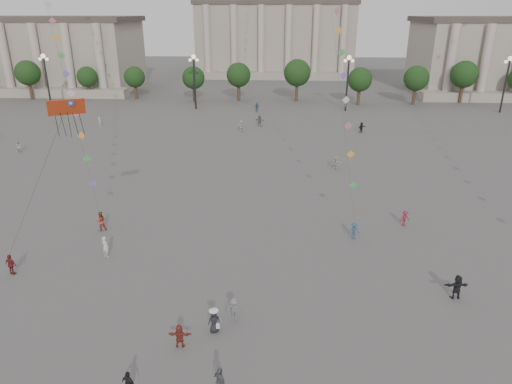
{
  "coord_description": "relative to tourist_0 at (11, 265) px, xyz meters",
  "views": [
    {
      "loc": [
        2.13,
        -21.08,
        18.79
      ],
      "look_at": [
        0.33,
        12.0,
        5.49
      ],
      "focal_mm": 32.0,
      "sensor_mm": 36.0,
      "label": 1
    }
  ],
  "objects": [
    {
      "name": "ground",
      "position": [
        18.02,
        -7.79,
        -0.85
      ],
      "size": [
        360.0,
        360.0,
        0.0
      ],
      "primitive_type": "plane",
      "color": "#575552",
      "rests_on": "ground"
    },
    {
      "name": "hall_central",
      "position": [
        18.02,
        121.43,
        13.38
      ],
      "size": [
        48.3,
        34.3,
        35.5
      ],
      "color": "#A19887",
      "rests_on": "ground"
    },
    {
      "name": "tree_row",
      "position": [
        18.02,
        70.21,
        4.54
      ],
      "size": [
        137.12,
        5.12,
        8.0
      ],
      "color": "#3D2D1E",
      "rests_on": "ground"
    },
    {
      "name": "lamp_post_far_west",
      "position": [
        -26.98,
        62.21,
        6.5
      ],
      "size": [
        2.0,
        0.9,
        10.65
      ],
      "color": "#262628",
      "rests_on": "ground"
    },
    {
      "name": "lamp_post_mid_west",
      "position": [
        3.02,
        62.21,
        6.5
      ],
      "size": [
        2.0,
        0.9,
        10.65
      ],
      "color": "#262628",
      "rests_on": "ground"
    },
    {
      "name": "lamp_post_mid_east",
      "position": [
        33.02,
        62.21,
        6.5
      ],
      "size": [
        2.0,
        0.9,
        10.65
      ],
      "color": "#262628",
      "rests_on": "ground"
    },
    {
      "name": "lamp_post_far_east",
      "position": [
        63.02,
        62.21,
        6.5
      ],
      "size": [
        2.0,
        0.9,
        10.65
      ],
      "color": "#262628",
      "rests_on": "ground"
    },
    {
      "name": "person_crowd_0",
      "position": [
        15.45,
        60.21,
        0.05
      ],
      "size": [
        1.11,
        0.58,
        1.81
      ],
      "primitive_type": "imported",
      "rotation": [
        0.0,
        0.0,
        0.14
      ],
      "color": "#38587E",
      "rests_on": "ground"
    },
    {
      "name": "person_crowd_1",
      "position": [
        -16.64,
        31.3,
        -0.04
      ],
      "size": [
        1.0,
        0.94,
        1.63
      ],
      "primitive_type": "imported",
      "rotation": [
        0.0,
        0.0,
        2.58
      ],
      "color": "#B5B5B1",
      "rests_on": "ground"
    },
    {
      "name": "person_crowd_3",
      "position": [
        32.62,
        -1.29,
        0.05
      ],
      "size": [
        1.71,
        0.67,
        1.81
      ],
      "primitive_type": "imported",
      "rotation": [
        0.0,
        0.0,
        3.22
      ],
      "color": "black",
      "rests_on": "ground"
    },
    {
      "name": "person_crowd_4",
      "position": [
        13.68,
        44.63,
        0.08
      ],
      "size": [
        1.54,
        1.68,
        1.86
      ],
      "primitive_type": "imported",
      "rotation": [
        0.0,
        0.0,
        4.01
      ],
      "color": "silver",
      "rests_on": "ground"
    },
    {
      "name": "person_crowd_6",
      "position": [
        17.42,
        -4.59,
        -0.02
      ],
      "size": [
        1.21,
        0.91,
        1.67
      ],
      "primitive_type": "imported",
      "rotation": [
        0.0,
        0.0,
        0.3
      ],
      "color": "slate",
      "rests_on": "ground"
    },
    {
      "name": "person_crowd_7",
      "position": [
        27.2,
        26.1,
        -0.03
      ],
      "size": [
        1.56,
        1.14,
        1.64
      ],
      "primitive_type": "imported",
      "rotation": [
        0.0,
        0.0,
        2.65
      ],
      "color": "beige",
      "rests_on": "ground"
    },
    {
      "name": "person_crowd_8",
      "position": [
        31.87,
        10.18,
        -0.09
      ],
      "size": [
        1.12,
        0.9,
        1.52
      ],
      "primitive_type": "imported",
      "rotation": [
        0.0,
        0.0,
        0.39
      ],
      "color": "maroon",
      "rests_on": "ground"
    },
    {
      "name": "person_crowd_9",
      "position": [
        33.39,
        44.86,
        0.02
      ],
      "size": [
        1.58,
        1.41,
        1.74
      ],
      "primitive_type": "imported",
      "rotation": [
        0.0,
        0.0,
        0.67
      ],
      "color": "black",
      "rests_on": "ground"
    },
    {
      "name": "person_crowd_10",
      "position": [
        -10.86,
        46.7,
        -0.04
      ],
      "size": [
        0.46,
        0.64,
        1.62
      ],
      "primitive_type": "imported",
      "rotation": [
        0.0,
        0.0,
        1.71
      ],
      "color": "silver",
      "rests_on": "ground"
    },
    {
      "name": "person_crowd_12",
      "position": [
        16.58,
        48.38,
        0.11
      ],
      "size": [
        1.87,
        1.13,
        1.92
      ],
      "primitive_type": "imported",
      "rotation": [
        0.0,
        0.0,
        2.8
      ],
      "color": "slate",
      "rests_on": "ground"
    },
    {
      "name": "person_crowd_13",
      "position": [
        6.19,
        2.98,
        0.08
      ],
      "size": [
        0.81,
        0.73,
        1.85
      ],
      "primitive_type": "imported",
      "rotation": [
        0.0,
        0.0,
        2.61
      ],
      "color": "silver",
      "rests_on": "ground"
    },
    {
      "name": "tourist_0",
      "position": [
        0.0,
        0.0,
        0.0
      ],
      "size": [
        1.07,
        0.68,
        1.7
      ],
      "primitive_type": "imported",
      "rotation": [
        0.0,
        0.0,
        2.86
      ],
      "color": "maroon",
      "rests_on": "ground"
    },
    {
      "name": "tourist_1",
      "position": [
        12.57,
        -11.06,
        -0.09
      ],
      "size": [
        0.97,
        0.71,
        1.53
      ],
      "primitive_type": "imported",
      "rotation": [
        0.0,
        0.0,
        2.71
      ],
      "color": "black",
      "rests_on": "ground"
    },
    {
      "name": "tourist_2",
      "position": [
        14.42,
        -7.23,
        -0.1
      ],
      "size": [
        1.41,
        0.48,
        1.51
      ],
      "primitive_type": "imported",
      "rotation": [
        0.0,
        0.0,
        3.17
      ],
      "color": "maroon",
      "rests_on": "ground"
    },
    {
      "name": "tourist_3",
      "position": [
        17.3,
        -10.77,
        0.02
      ],
      "size": [
        0.99,
        1.06,
        1.75
      ],
      "primitive_type": "imported",
      "rotation": [
        0.0,
        0.0,
        2.28
      ],
      "color": "#58575B",
      "rests_on": "ground"
    },
    {
      "name": "kite_flyer_0",
      "position": [
        4.02,
        7.71,
        0.07
      ],
      "size": [
        1.11,
        1.03,
        1.84
      ],
      "primitive_type": "imported",
      "rotation": [
        0.0,
        0.0,
        3.61
      ],
      "color": "#9B402A",
      "rests_on": "ground"
    },
    {
      "name": "kite_flyer_1",
      "position": [
        26.78,
        7.26,
        -0.08
      ],
      "size": [
        1.06,
        0.68,
        1.55
      ],
      "primitive_type": "imported",
      "rotation": [
        0.0,
        0.0,
        0.11
      ],
      "color": "#2C4963",
      "rests_on": "ground"
    },
    {
      "name": "hat_person",
      "position": [
        16.28,
        -5.77,
        -0.01
      ],
      "size": [
        0.89,
        0.74,
        1.69
      ],
      "color": "black",
      "rests_on": "ground"
    },
    {
      "name": "dragon_kite",
      "position": [
        6.97,
        -1.68,
        11.61
      ],
      "size": [
        4.62,
        1.62,
        13.69
      ],
      "color": "#AC3112",
      "rests_on": "ground"
    }
  ]
}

